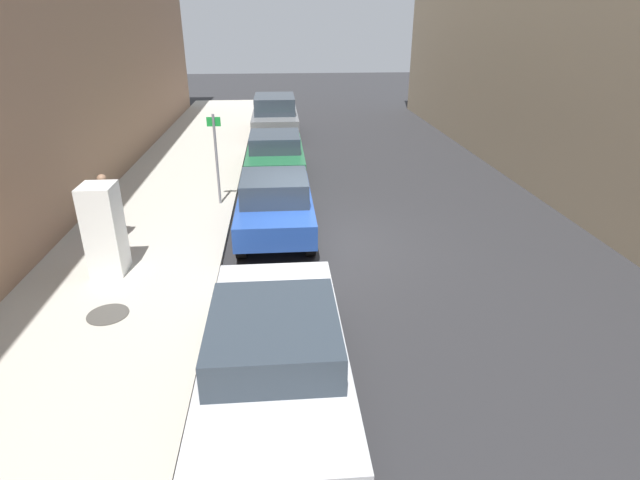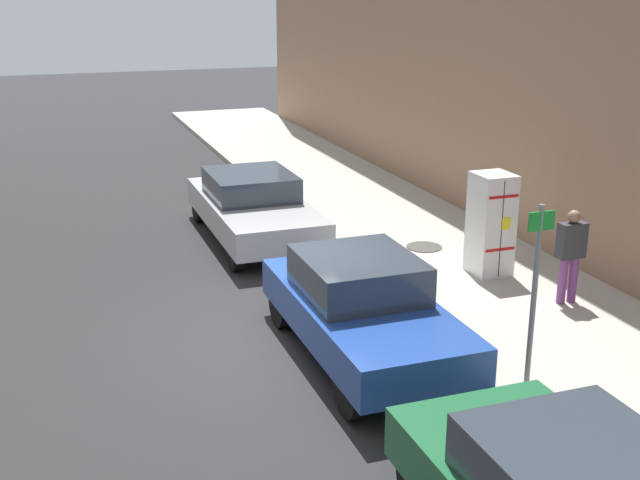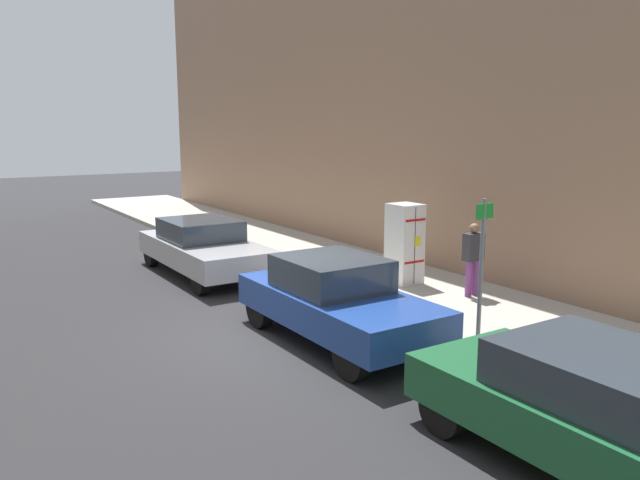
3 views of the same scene
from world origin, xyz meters
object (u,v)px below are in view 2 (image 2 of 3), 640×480
Objects in this scene: discarded_refrigerator at (491,224)px; street_sign_post at (535,288)px; pedestrian_walking_far at (571,251)px; parked_sedan_silver at (253,206)px; parked_hatchback_blue at (362,307)px.

street_sign_post reaches higher than discarded_refrigerator.
discarded_refrigerator is at bearing 7.87° from pedestrian_walking_far.
discarded_refrigerator is 5.02m from parked_sedan_silver.
pedestrian_walking_far is 0.38× the size of parked_hatchback_blue.
discarded_refrigerator is at bearing -147.47° from parked_hatchback_blue.
pedestrian_walking_far is (-2.25, -2.28, -0.48)m from street_sign_post.
parked_sedan_silver is at bearing -78.71° from street_sign_post.
discarded_refrigerator reaches higher than pedestrian_walking_far.
discarded_refrigerator is 1.17× the size of pedestrian_walking_far.
parked_hatchback_blue is at bearing -49.84° from street_sign_post.
street_sign_post is 0.59× the size of parked_hatchback_blue.
parked_hatchback_blue is (3.32, 2.12, -0.29)m from discarded_refrigerator.
parked_hatchback_blue is at bearing 90.00° from parked_sedan_silver.
street_sign_post is 0.53× the size of parked_sedan_silver.
street_sign_post reaches higher than pedestrian_walking_far.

